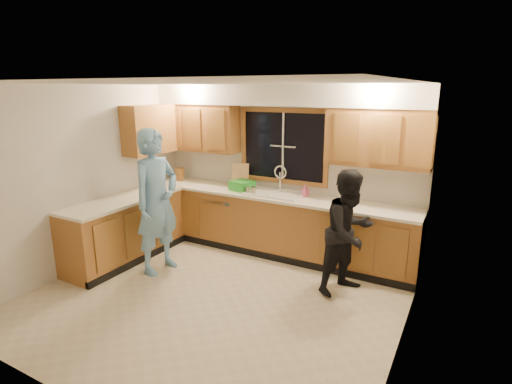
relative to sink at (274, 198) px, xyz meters
The scene contains 26 objects.
floor 1.82m from the sink, 90.00° to the right, with size 4.20×4.20×0.00m, color beige.
ceiling 2.29m from the sink, 90.00° to the right, with size 4.20×4.20×0.00m, color silver.
wall_back 0.49m from the sink, 90.00° to the left, with size 4.20×4.20×0.00m, color beige.
wall_left 2.67m from the sink, 142.62° to the right, with size 3.80×3.80×0.00m, color beige.
wall_right 2.67m from the sink, 37.38° to the right, with size 3.80×3.80×0.00m, color beige.
base_cabinets_back 0.42m from the sink, 90.00° to the right, with size 4.20×0.60×0.88m, color #A3672F.
base_cabinets_left 2.23m from the sink, 145.12° to the right, with size 0.60×1.90×0.88m, color #A3672F.
countertop_back 0.04m from the sink, 90.00° to the right, with size 4.20×0.63×0.04m, color #F5EBCE.
countertop_left 2.18m from the sink, 144.90° to the right, with size 0.63×1.90×0.04m, color #F5EBCE.
upper_cabinets_left 1.72m from the sink, behind, with size 1.35×0.33×0.75m, color #A3672F.
upper_cabinets_right 1.72m from the sink, ahead, with size 1.35×0.33×0.75m, color #A3672F.
upper_cabinets_return 2.21m from the sink, 165.94° to the right, with size 0.33×0.90×0.75m, color #A3672F.
soffit 1.49m from the sink, 90.00° to the left, with size 4.20×0.35×0.30m, color white.
window_frame 0.79m from the sink, 90.00° to the left, with size 1.44×0.03×1.14m.
sink is the anchor object (origin of this frame).
dishwasher 0.96m from the sink, behind, with size 0.60×0.56×0.82m, color silver.
stove 2.60m from the sink, 134.61° to the right, with size 0.58×0.75×0.90m, color silver.
man 1.72m from the sink, 130.29° to the right, with size 0.71×0.47×1.95m, color #6DA3CF.
woman 1.49m from the sink, 26.41° to the right, with size 0.75×0.58×1.54m, color black.
knife_block 1.83m from the sink, behind, with size 0.12×0.10×0.22m, color #9B652A.
cutting_board 0.77m from the sink, 164.47° to the left, with size 0.28×0.02×0.37m, color tan.
dish_crate 0.56m from the sink, behind, with size 0.31×0.29×0.15m, color green.
soap_bottle 0.48m from the sink, 13.49° to the left, with size 0.08×0.08×0.18m, color #D7527F.
bowl 1.04m from the sink, ahead, with size 0.24×0.24×0.06m, color silver.
can_left 0.41m from the sink, 154.62° to the right, with size 0.06×0.06×0.11m, color #B4A78A.
can_right 0.34m from the sink, 143.90° to the right, with size 0.07×0.07×0.12m, color #B4A78A.
Camera 1 is at (2.52, -3.56, 2.44)m, focal length 28.00 mm.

